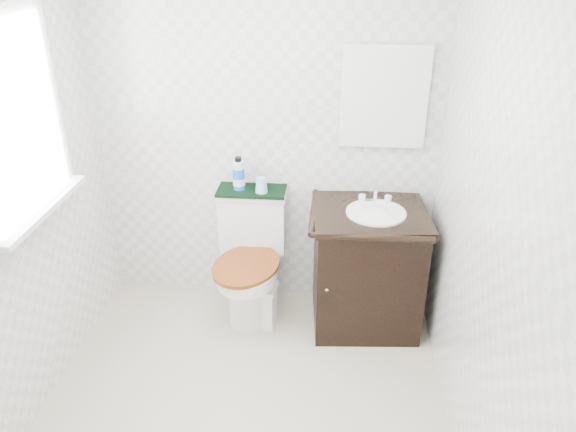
% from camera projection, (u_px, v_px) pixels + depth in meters
% --- Properties ---
extents(floor, '(2.40, 2.40, 0.00)m').
position_uv_depth(floor, '(242.00, 416.00, 3.03)').
color(floor, beige).
rests_on(floor, ground).
extents(wall_back, '(2.40, 0.00, 2.40)m').
position_uv_depth(wall_back, '(265.00, 132.00, 3.55)').
color(wall_back, silver).
rests_on(wall_back, ground).
extents(wall_right, '(0.00, 2.40, 2.40)m').
position_uv_depth(wall_right, '(485.00, 229.00, 2.40)').
color(wall_right, silver).
rests_on(wall_right, ground).
extents(window, '(0.02, 0.70, 0.90)m').
position_uv_depth(window, '(13.00, 119.00, 2.64)').
color(window, white).
rests_on(window, wall_left).
extents(mirror, '(0.50, 0.02, 0.60)m').
position_uv_depth(mirror, '(384.00, 97.00, 3.36)').
color(mirror, silver).
rests_on(mirror, wall_back).
extents(toilet, '(0.50, 0.68, 0.83)m').
position_uv_depth(toilet, '(251.00, 264.00, 3.73)').
color(toilet, white).
rests_on(toilet, floor).
extents(vanity, '(0.74, 0.65, 0.92)m').
position_uv_depth(vanity, '(367.00, 265.00, 3.58)').
color(vanity, black).
rests_on(vanity, floor).
extents(trash_bin, '(0.23, 0.19, 0.30)m').
position_uv_depth(trash_bin, '(261.00, 305.00, 3.67)').
color(trash_bin, white).
rests_on(trash_bin, floor).
extents(towel, '(0.44, 0.22, 0.02)m').
position_uv_depth(towel, '(252.00, 191.00, 3.62)').
color(towel, black).
rests_on(towel, toilet).
extents(mouthwash_bottle, '(0.08, 0.08, 0.22)m').
position_uv_depth(mouthwash_bottle, '(239.00, 175.00, 3.58)').
color(mouthwash_bottle, blue).
rests_on(mouthwash_bottle, towel).
extents(cup, '(0.08, 0.08, 0.10)m').
position_uv_depth(cup, '(261.00, 185.00, 3.56)').
color(cup, '#89B3E1').
rests_on(cup, towel).
extents(soap_bar, '(0.07, 0.05, 0.02)m').
position_uv_depth(soap_bar, '(368.00, 200.00, 3.52)').
color(soap_bar, '#166D65').
rests_on(soap_bar, vanity).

